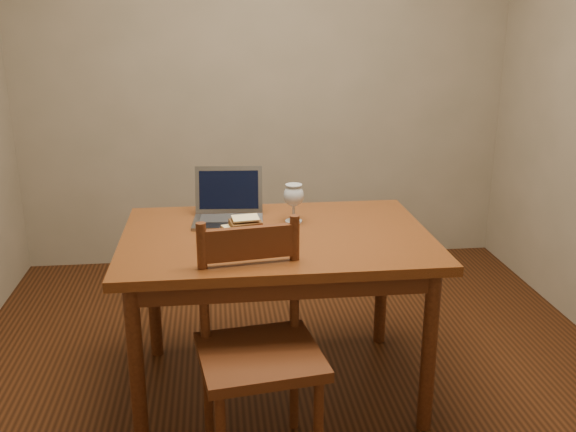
{
  "coord_description": "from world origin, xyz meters",
  "views": [
    {
      "loc": [
        -0.33,
        -2.6,
        1.63
      ],
      "look_at": [
        -0.03,
        0.01,
        0.8
      ],
      "focal_mm": 40.0,
      "sensor_mm": 36.0,
      "label": 1
    }
  ],
  "objects": [
    {
      "name": "plate",
      "position": [
        -0.22,
        -0.08,
        0.75
      ],
      "size": [
        0.22,
        0.22,
        0.02
      ],
      "primitive_type": "cylinder",
      "color": "black",
      "rests_on": "table"
    },
    {
      "name": "sandwich_cheese",
      "position": [
        -0.26,
        -0.07,
        0.78
      ],
      "size": [
        0.13,
        0.1,
        0.04
      ],
      "primitive_type": null,
      "rotation": [
        0.0,
        0.0,
        0.32
      ],
      "color": "#381E0C",
      "rests_on": "plate"
    },
    {
      "name": "floor",
      "position": [
        0.0,
        0.0,
        -0.01
      ],
      "size": [
        3.2,
        3.2,
        0.02
      ],
      "primitive_type": "cube",
      "color": "black",
      "rests_on": "ground"
    },
    {
      "name": "table",
      "position": [
        -0.09,
        -0.04,
        0.65
      ],
      "size": [
        1.3,
        0.9,
        0.74
      ],
      "color": "#46230B",
      "rests_on": "floor"
    },
    {
      "name": "chair",
      "position": [
        -0.2,
        -0.51,
        0.5
      ],
      "size": [
        0.49,
        0.47,
        0.46
      ],
      "rotation": [
        0.0,
        0.0,
        0.14
      ],
      "color": "#3B1A0C",
      "rests_on": "floor"
    },
    {
      "name": "back_wall",
      "position": [
        0.0,
        1.61,
        1.3
      ],
      "size": [
        3.2,
        0.02,
        2.6
      ],
      "primitive_type": "cube",
      "color": "gray",
      "rests_on": "floor"
    },
    {
      "name": "milk_glass",
      "position": [
        0.01,
        0.11,
        0.83
      ],
      "size": [
        0.09,
        0.09,
        0.18
      ],
      "primitive_type": null,
      "color": "white",
      "rests_on": "table"
    },
    {
      "name": "sandwich_tomato",
      "position": [
        -0.18,
        -0.09,
        0.78
      ],
      "size": [
        0.13,
        0.12,
        0.04
      ],
      "primitive_type": null,
      "rotation": [
        0.0,
        0.0,
        -0.61
      ],
      "color": "#381E0C",
      "rests_on": "plate"
    },
    {
      "name": "front_wall",
      "position": [
        0.0,
        -1.61,
        1.3
      ],
      "size": [
        3.2,
        0.02,
        2.6
      ],
      "primitive_type": "cube",
      "color": "gray",
      "rests_on": "floor"
    },
    {
      "name": "laptop",
      "position": [
        -0.28,
        0.19,
        0.8
      ],
      "size": [
        0.33,
        0.3,
        0.22
      ],
      "rotation": [
        0.0,
        0.0,
        -0.07
      ],
      "color": "slate",
      "rests_on": "table"
    },
    {
      "name": "sandwich_top",
      "position": [
        -0.22,
        -0.07,
        0.8
      ],
      "size": [
        0.14,
        0.1,
        0.04
      ],
      "primitive_type": null,
      "rotation": [
        0.0,
        0.0,
        0.22
      ],
      "color": "#381E0C",
      "rests_on": "plate"
    }
  ]
}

